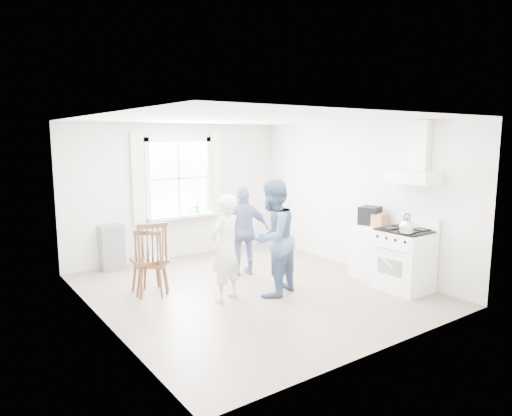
{
  "coord_description": "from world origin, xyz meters",
  "views": [
    {
      "loc": [
        -3.87,
        -5.57,
        2.33
      ],
      "look_at": [
        0.23,
        0.2,
        1.23
      ],
      "focal_mm": 32.0,
      "sensor_mm": 36.0,
      "label": 1
    }
  ],
  "objects_px": {
    "gas_stove": "(404,259)",
    "person_left": "(225,248)",
    "windsor_chair_a": "(151,251)",
    "windsor_chair_b": "(150,255)",
    "stereo_stack": "(370,216)",
    "person_mid": "(273,238)",
    "low_cabinet": "(371,251)",
    "person_right": "(244,231)"
  },
  "relations": [
    {
      "from": "gas_stove",
      "to": "windsor_chair_a",
      "type": "distance_m",
      "value": 3.83
    },
    {
      "from": "person_right",
      "to": "windsor_chair_a",
      "type": "bearing_deg",
      "value": 20.83
    },
    {
      "from": "person_left",
      "to": "stereo_stack",
      "type": "bearing_deg",
      "value": 151.43
    },
    {
      "from": "stereo_stack",
      "to": "low_cabinet",
      "type": "bearing_deg",
      "value": -92.32
    },
    {
      "from": "low_cabinet",
      "to": "person_mid",
      "type": "xyz_separation_m",
      "value": [
        -1.85,
        0.29,
        0.42
      ]
    },
    {
      "from": "windsor_chair_b",
      "to": "person_mid",
      "type": "relative_size",
      "value": 0.58
    },
    {
      "from": "gas_stove",
      "to": "stereo_stack",
      "type": "xyz_separation_m",
      "value": [
        0.07,
        0.75,
        0.57
      ]
    },
    {
      "from": "stereo_stack",
      "to": "windsor_chair_a",
      "type": "bearing_deg",
      "value": 159.52
    },
    {
      "from": "stereo_stack",
      "to": "gas_stove",
      "type": "bearing_deg",
      "value": -95.44
    },
    {
      "from": "low_cabinet",
      "to": "stereo_stack",
      "type": "xyz_separation_m",
      "value": [
        0.0,
        0.05,
        0.6
      ]
    },
    {
      "from": "person_left",
      "to": "person_right",
      "type": "distance_m",
      "value": 1.25
    },
    {
      "from": "stereo_stack",
      "to": "person_mid",
      "type": "distance_m",
      "value": 1.88
    },
    {
      "from": "gas_stove",
      "to": "stereo_stack",
      "type": "distance_m",
      "value": 0.95
    },
    {
      "from": "gas_stove",
      "to": "windsor_chair_b",
      "type": "height_order",
      "value": "gas_stove"
    },
    {
      "from": "stereo_stack",
      "to": "windsor_chair_a",
      "type": "xyz_separation_m",
      "value": [
        -3.33,
        1.24,
        -0.37
      ]
    },
    {
      "from": "windsor_chair_b",
      "to": "gas_stove",
      "type": "bearing_deg",
      "value": -31.21
    },
    {
      "from": "stereo_stack",
      "to": "person_right",
      "type": "bearing_deg",
      "value": 140.97
    },
    {
      "from": "gas_stove",
      "to": "stereo_stack",
      "type": "height_order",
      "value": "stereo_stack"
    },
    {
      "from": "windsor_chair_a",
      "to": "windsor_chair_b",
      "type": "height_order",
      "value": "windsor_chair_a"
    },
    {
      "from": "stereo_stack",
      "to": "person_mid",
      "type": "xyz_separation_m",
      "value": [
        -1.85,
        0.24,
        -0.18
      ]
    },
    {
      "from": "gas_stove",
      "to": "windsor_chair_b",
      "type": "distance_m",
      "value": 3.85
    },
    {
      "from": "windsor_chair_a",
      "to": "person_mid",
      "type": "xyz_separation_m",
      "value": [
        1.48,
        -1.01,
        0.19
      ]
    },
    {
      "from": "low_cabinet",
      "to": "person_right",
      "type": "xyz_separation_m",
      "value": [
        -1.63,
        1.38,
        0.31
      ]
    },
    {
      "from": "stereo_stack",
      "to": "person_right",
      "type": "xyz_separation_m",
      "value": [
        -1.63,
        1.32,
        -0.29
      ]
    },
    {
      "from": "low_cabinet",
      "to": "person_mid",
      "type": "bearing_deg",
      "value": 171.06
    },
    {
      "from": "windsor_chair_b",
      "to": "person_right",
      "type": "bearing_deg",
      "value": 2.74
    },
    {
      "from": "windsor_chair_b",
      "to": "person_mid",
      "type": "distance_m",
      "value": 1.83
    },
    {
      "from": "stereo_stack",
      "to": "windsor_chair_a",
      "type": "relative_size",
      "value": 0.37
    },
    {
      "from": "gas_stove",
      "to": "windsor_chair_a",
      "type": "height_order",
      "value": "gas_stove"
    },
    {
      "from": "person_mid",
      "to": "windsor_chair_a",
      "type": "bearing_deg",
      "value": -56.65
    },
    {
      "from": "stereo_stack",
      "to": "person_right",
      "type": "relative_size",
      "value": 0.27
    },
    {
      "from": "windsor_chair_a",
      "to": "windsor_chair_b",
      "type": "bearing_deg",
      "value": -170.5
    },
    {
      "from": "gas_stove",
      "to": "low_cabinet",
      "type": "bearing_deg",
      "value": 84.32
    },
    {
      "from": "low_cabinet",
      "to": "windsor_chair_a",
      "type": "distance_m",
      "value": 3.58
    },
    {
      "from": "gas_stove",
      "to": "person_left",
      "type": "height_order",
      "value": "person_left"
    },
    {
      "from": "stereo_stack",
      "to": "windsor_chair_b",
      "type": "relative_size",
      "value": 0.41
    },
    {
      "from": "gas_stove",
      "to": "person_right",
      "type": "bearing_deg",
      "value": 126.9
    },
    {
      "from": "person_left",
      "to": "gas_stove",
      "type": "bearing_deg",
      "value": 135.47
    },
    {
      "from": "low_cabinet",
      "to": "windsor_chair_a",
      "type": "relative_size",
      "value": 0.81
    },
    {
      "from": "gas_stove",
      "to": "windsor_chair_a",
      "type": "relative_size",
      "value": 1.01
    },
    {
      "from": "windsor_chair_b",
      "to": "person_mid",
      "type": "bearing_deg",
      "value": -33.59
    },
    {
      "from": "stereo_stack",
      "to": "person_right",
      "type": "height_order",
      "value": "person_right"
    }
  ]
}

